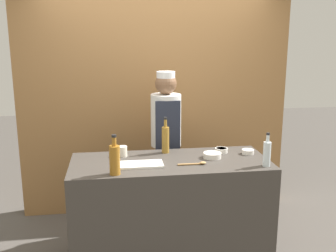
% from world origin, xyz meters
% --- Properties ---
extents(cabinet_wall, '(3.04, 0.18, 2.40)m').
position_xyz_m(cabinet_wall, '(0.00, 1.17, 1.20)').
color(cabinet_wall, olive).
rests_on(cabinet_wall, ground_plane).
extents(counter, '(1.74, 0.72, 0.94)m').
position_xyz_m(counter, '(0.00, 0.00, 0.47)').
color(counter, '#3D3833').
rests_on(counter, ground_plane).
extents(sauce_bowl_purple, '(0.11, 0.11, 0.04)m').
position_xyz_m(sauce_bowl_purple, '(0.74, 0.10, 0.97)').
color(sauce_bowl_purple, silver).
rests_on(sauce_bowl_purple, counter).
extents(sauce_bowl_yellow, '(0.16, 0.16, 0.05)m').
position_xyz_m(sauce_bowl_yellow, '(0.38, 0.03, 0.97)').
color(sauce_bowl_yellow, silver).
rests_on(sauce_bowl_yellow, counter).
extents(sauce_bowl_red, '(0.12, 0.12, 0.04)m').
position_xyz_m(sauce_bowl_red, '(0.51, 0.18, 0.97)').
color(sauce_bowl_red, silver).
rests_on(sauce_bowl_red, counter).
extents(cutting_board, '(0.39, 0.19, 0.02)m').
position_xyz_m(cutting_board, '(-0.27, -0.09, 0.95)').
color(cutting_board, white).
rests_on(cutting_board, counter).
extents(bottle_amber, '(0.09, 0.09, 0.32)m').
position_xyz_m(bottle_amber, '(-0.48, -0.27, 1.07)').
color(bottle_amber, '#9E661E').
rests_on(bottle_amber, counter).
extents(bottle_clear, '(0.06, 0.06, 0.29)m').
position_xyz_m(bottle_clear, '(0.78, -0.25, 1.06)').
color(bottle_clear, silver).
rests_on(bottle_clear, counter).
extents(bottle_vinegar, '(0.07, 0.07, 0.34)m').
position_xyz_m(bottle_vinegar, '(-0.01, 0.25, 1.08)').
color(bottle_vinegar, olive).
rests_on(bottle_vinegar, counter).
extents(cup_cream, '(0.08, 0.08, 0.09)m').
position_xyz_m(cup_cream, '(-0.41, 0.19, 0.99)').
color(cup_cream, silver).
rests_on(cup_cream, counter).
extents(wooden_spoon, '(0.25, 0.04, 0.03)m').
position_xyz_m(wooden_spoon, '(0.20, -0.14, 0.96)').
color(wooden_spoon, '#B2844C').
rests_on(wooden_spoon, counter).
extents(chef_center, '(0.31, 0.31, 1.67)m').
position_xyz_m(chef_center, '(0.05, 0.63, 0.93)').
color(chef_center, '#28282D').
rests_on(chef_center, ground_plane).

